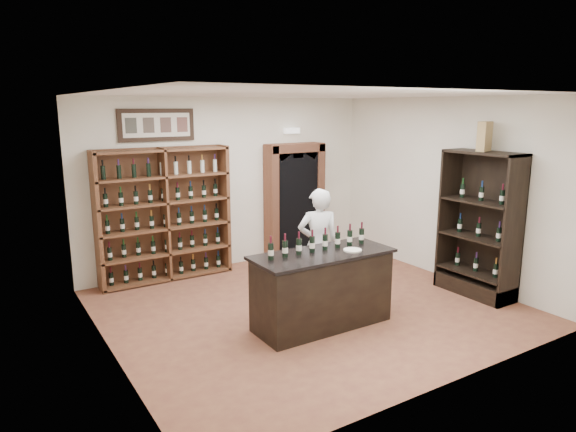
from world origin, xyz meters
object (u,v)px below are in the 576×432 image
(counter_bottle_0, at_px, (271,251))
(side_cabinet, at_px, (479,246))
(wine_shelf, at_px, (164,215))
(shopkeeper, at_px, (318,245))
(wine_crate, at_px, (485,136))
(tasting_counter, at_px, (322,290))

(counter_bottle_0, height_order, side_cabinet, side_cabinet)
(wine_shelf, bearing_deg, shopkeeper, -52.52)
(side_cabinet, xyz_separation_m, wine_crate, (-0.02, 0.04, 1.66))
(tasting_counter, relative_size, counter_bottle_0, 6.27)
(shopkeeper, distance_m, wine_crate, 2.90)
(wine_shelf, xyz_separation_m, counter_bottle_0, (0.38, -2.84, 0.01))
(side_cabinet, height_order, wine_crate, wine_crate)
(tasting_counter, bearing_deg, shopkeeper, 57.81)
(tasting_counter, relative_size, side_cabinet, 0.85)
(side_cabinet, bearing_deg, wine_crate, 118.99)
(side_cabinet, bearing_deg, tasting_counter, 173.72)
(tasting_counter, xyz_separation_m, counter_bottle_0, (-0.72, 0.09, 0.61))
(tasting_counter, bearing_deg, wine_shelf, 110.56)
(tasting_counter, distance_m, side_cabinet, 2.75)
(side_cabinet, bearing_deg, shopkeeper, 153.03)
(counter_bottle_0, height_order, shopkeeper, shopkeeper)
(wine_crate, bearing_deg, counter_bottle_0, 155.97)
(tasting_counter, bearing_deg, wine_crate, -5.55)
(wine_shelf, distance_m, counter_bottle_0, 2.87)
(wine_shelf, distance_m, shopkeeper, 2.67)
(tasting_counter, height_order, shopkeeper, shopkeeper)
(tasting_counter, height_order, counter_bottle_0, counter_bottle_0)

